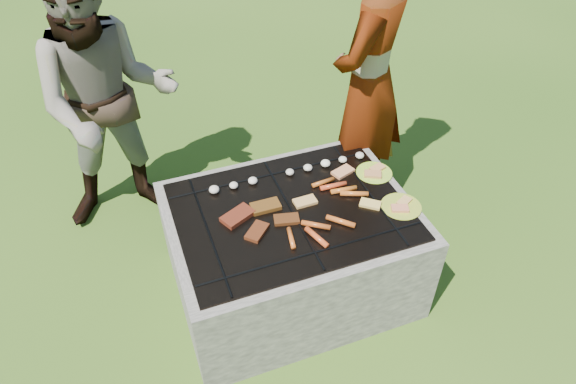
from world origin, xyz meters
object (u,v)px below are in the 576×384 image
fire_pit (291,252)px  plate_near (401,207)px  cook (369,83)px  plate_far (374,173)px  bystander (108,102)px

fire_pit → plate_near: bearing=-17.6°
cook → plate_near: bearing=37.3°
fire_pit → plate_far: bearing=12.9°
fire_pit → bystander: (-0.78, 1.00, 0.59)m
cook → bystander: (-1.51, 0.42, -0.05)m
bystander → fire_pit: bearing=-48.5°
plate_far → plate_near: (0.00, -0.31, -0.00)m
plate_far → fire_pit: bearing=-167.1°
plate_far → bystander: bearing=147.0°
plate_near → bystander: bystander is taller
fire_pit → cook: size_ratio=0.71×
plate_far → plate_near: size_ratio=0.99×
plate_near → cook: cook is taller
fire_pit → plate_far: (0.56, 0.13, 0.33)m
fire_pit → bystander: bystander is taller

